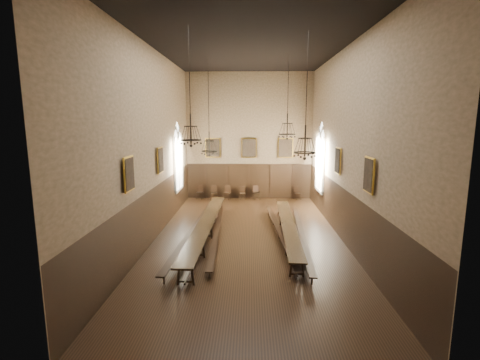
{
  "coord_description": "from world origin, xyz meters",
  "views": [
    {
      "loc": [
        0.09,
        -16.01,
        5.65
      ],
      "look_at": [
        -0.43,
        1.5,
        2.63
      ],
      "focal_mm": 26.0,
      "sensor_mm": 36.0,
      "label": 1
    }
  ],
  "objects_px": {
    "table_right": "(288,231)",
    "bench_left_inner": "(217,234)",
    "bench_right_inner": "(279,233)",
    "chair_4": "(256,195)",
    "chair_0": "(200,195)",
    "chair_3": "(243,196)",
    "chair_1": "(214,195)",
    "chair_2": "(227,195)",
    "chandelier_back_right": "(287,129)",
    "table_left": "(206,230)",
    "chair_7": "(297,196)",
    "bench_right_outer": "(301,236)",
    "chandelier_front_left": "(191,132)",
    "chandelier_back_left": "(209,145)",
    "chandelier_front_right": "(305,145)",
    "bench_left_outer": "(193,232)"
  },
  "relations": [
    {
      "from": "bench_left_inner",
      "to": "chair_4",
      "type": "relative_size",
      "value": 9.06
    },
    {
      "from": "bench_right_inner",
      "to": "chair_3",
      "type": "xyz_separation_m",
      "value": [
        -1.95,
        8.4,
        0.01
      ]
    },
    {
      "from": "chair_3",
      "to": "chandelier_front_right",
      "type": "xyz_separation_m",
      "value": [
        2.71,
        -10.62,
        4.4
      ]
    },
    {
      "from": "bench_left_outer",
      "to": "chair_2",
      "type": "xyz_separation_m",
      "value": [
        1.08,
        8.4,
        0.01
      ]
    },
    {
      "from": "chair_0",
      "to": "chandelier_front_right",
      "type": "height_order",
      "value": "chandelier_front_right"
    },
    {
      "from": "chair_2",
      "to": "chandelier_back_right",
      "type": "bearing_deg",
      "value": -43.24
    },
    {
      "from": "chandelier_back_left",
      "to": "chandelier_front_left",
      "type": "distance_m",
      "value": 5.95
    },
    {
      "from": "chandelier_front_left",
      "to": "table_left",
      "type": "bearing_deg",
      "value": 87.76
    },
    {
      "from": "chandelier_back_right",
      "to": "table_left",
      "type": "bearing_deg",
      "value": -147.16
    },
    {
      "from": "table_left",
      "to": "chair_3",
      "type": "relative_size",
      "value": 11.46
    },
    {
      "from": "chandelier_front_right",
      "to": "chair_3",
      "type": "bearing_deg",
      "value": 104.29
    },
    {
      "from": "bench_right_inner",
      "to": "chair_4",
      "type": "xyz_separation_m",
      "value": [
        -0.95,
        8.4,
        0.03
      ]
    },
    {
      "from": "bench_left_outer",
      "to": "chair_7",
      "type": "bearing_deg",
      "value": 54.17
    },
    {
      "from": "chair_1",
      "to": "chair_2",
      "type": "bearing_deg",
      "value": -9.75
    },
    {
      "from": "bench_left_outer",
      "to": "bench_right_inner",
      "type": "relative_size",
      "value": 1.11
    },
    {
      "from": "table_right",
      "to": "bench_left_inner",
      "type": "relative_size",
      "value": 1.03
    },
    {
      "from": "chair_3",
      "to": "chair_4",
      "type": "distance_m",
      "value": 1.0
    },
    {
      "from": "chair_3",
      "to": "chandelier_back_right",
      "type": "relative_size",
      "value": 0.22
    },
    {
      "from": "chair_0",
      "to": "chair_1",
      "type": "relative_size",
      "value": 0.98
    },
    {
      "from": "chair_3",
      "to": "chandelier_front_left",
      "type": "xyz_separation_m",
      "value": [
        -1.7,
        -11.49,
        4.93
      ]
    },
    {
      "from": "bench_right_outer",
      "to": "chair_1",
      "type": "xyz_separation_m",
      "value": [
        -5.02,
        8.73,
        0.04
      ]
    },
    {
      "from": "chandelier_back_right",
      "to": "chandelier_front_right",
      "type": "distance_m",
      "value": 4.82
    },
    {
      "from": "table_right",
      "to": "chair_0",
      "type": "height_order",
      "value": "chair_0"
    },
    {
      "from": "chair_7",
      "to": "chair_4",
      "type": "bearing_deg",
      "value": 162.31
    },
    {
      "from": "chair_7",
      "to": "chandelier_front_right",
      "type": "bearing_deg",
      "value": -116.1
    },
    {
      "from": "chair_1",
      "to": "chandelier_front_right",
      "type": "bearing_deg",
      "value": -75.21
    },
    {
      "from": "bench_left_outer",
      "to": "chandelier_front_left",
      "type": "bearing_deg",
      "value": -80.49
    },
    {
      "from": "chair_4",
      "to": "table_left",
      "type": "bearing_deg",
      "value": -126.79
    },
    {
      "from": "chandelier_front_right",
      "to": "table_left",
      "type": "bearing_deg",
      "value": 153.28
    },
    {
      "from": "bench_right_outer",
      "to": "chair_1",
      "type": "height_order",
      "value": "chair_1"
    },
    {
      "from": "table_right",
      "to": "bench_left_inner",
      "type": "height_order",
      "value": "table_right"
    },
    {
      "from": "chair_2",
      "to": "chair_4",
      "type": "xyz_separation_m",
      "value": [
        2.13,
        0.05,
        -0.01
      ]
    },
    {
      "from": "table_right",
      "to": "chair_3",
      "type": "bearing_deg",
      "value": 105.86
    },
    {
      "from": "bench_left_outer",
      "to": "chair_4",
      "type": "xyz_separation_m",
      "value": [
        3.21,
        8.45,
        0.0
      ]
    },
    {
      "from": "chair_4",
      "to": "chandelier_back_left",
      "type": "xyz_separation_m",
      "value": [
        -2.71,
        -5.62,
        4.02
      ]
    },
    {
      "from": "bench_right_outer",
      "to": "chandelier_back_right",
      "type": "height_order",
      "value": "chandelier_back_right"
    },
    {
      "from": "chair_0",
      "to": "chair_3",
      "type": "xyz_separation_m",
      "value": [
        3.1,
        -0.08,
        -0.02
      ]
    },
    {
      "from": "bench_left_inner",
      "to": "chandelier_front_left",
      "type": "distance_m",
      "value": 5.78
    },
    {
      "from": "chair_4",
      "to": "chair_7",
      "type": "bearing_deg",
      "value": -18.08
    },
    {
      "from": "bench_left_outer",
      "to": "chandelier_front_right",
      "type": "xyz_separation_m",
      "value": [
        4.92,
        -2.17,
        4.38
      ]
    },
    {
      "from": "chandelier_back_right",
      "to": "bench_right_outer",
      "type": "bearing_deg",
      "value": -80.85
    },
    {
      "from": "chair_1",
      "to": "chair_3",
      "type": "relative_size",
      "value": 1.08
    },
    {
      "from": "chair_4",
      "to": "chair_7",
      "type": "relative_size",
      "value": 1.06
    },
    {
      "from": "chair_4",
      "to": "chair_1",
      "type": "bearing_deg",
      "value": 160.93
    },
    {
      "from": "chair_1",
      "to": "chair_7",
      "type": "height_order",
      "value": "chair_1"
    },
    {
      "from": "bench_left_outer",
      "to": "chandelier_back_right",
      "type": "height_order",
      "value": "chandelier_back_right"
    },
    {
      "from": "chair_0",
      "to": "bench_right_inner",
      "type": "bearing_deg",
      "value": -44.3
    },
    {
      "from": "bench_left_outer",
      "to": "bench_left_inner",
      "type": "xyz_separation_m",
      "value": [
        1.14,
        -0.14,
        -0.04
      ]
    },
    {
      "from": "chair_7",
      "to": "bench_left_inner",
      "type": "bearing_deg",
      "value": -139.51
    },
    {
      "from": "bench_left_inner",
      "to": "chair_4",
      "type": "xyz_separation_m",
      "value": [
        2.07,
        8.59,
        0.04
      ]
    }
  ]
}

